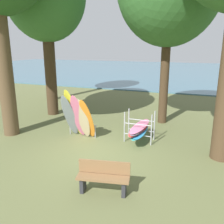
{
  "coord_description": "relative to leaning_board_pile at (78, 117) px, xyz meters",
  "views": [
    {
      "loc": [
        3.32,
        -7.46,
        3.84
      ],
      "look_at": [
        -0.15,
        1.8,
        1.1
      ],
      "focal_mm": 39.02,
      "sensor_mm": 36.0,
      "label": 1
    }
  ],
  "objects": [
    {
      "name": "leaning_board_pile",
      "position": [
        0.0,
        0.0,
        0.0
      ],
      "size": [
        1.41,
        1.06,
        2.17
      ],
      "color": "gray",
      "rests_on": "ground"
    },
    {
      "name": "lake_water",
      "position": [
        1.39,
        29.34,
        -0.91
      ],
      "size": [
        80.0,
        36.0,
        0.1
      ],
      "primitive_type": "cube",
      "color": "#477084",
      "rests_on": "ground"
    },
    {
      "name": "board_storage_rack",
      "position": [
        2.46,
        0.66,
        -0.44
      ],
      "size": [
        1.15,
        2.13,
        1.25
      ],
      "color": "#9EA0A5",
      "rests_on": "ground"
    },
    {
      "name": "ground_plane",
      "position": [
        1.39,
        -1.08,
        -0.96
      ],
      "size": [
        80.0,
        80.0,
        0.0
      ],
      "primitive_type": "plane",
      "color": "#60663D"
    },
    {
      "name": "park_bench",
      "position": [
        2.46,
        -3.21,
        -0.51
      ],
      "size": [
        1.45,
        0.67,
        0.85
      ],
      "color": "#2D2D33",
      "rests_on": "ground"
    }
  ]
}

